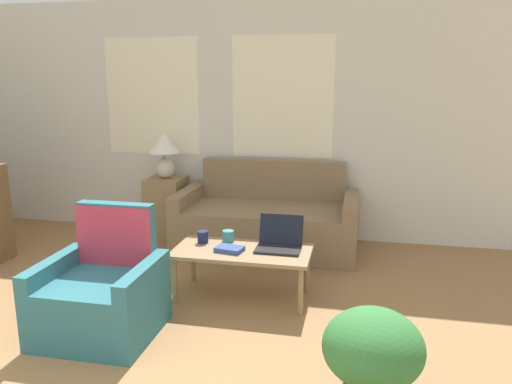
% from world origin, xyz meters
% --- Properties ---
extents(wall_back, '(6.98, 0.06, 2.60)m').
position_xyz_m(wall_back, '(-0.00, 4.08, 1.31)').
color(wall_back, silver).
rests_on(wall_back, ground_plane).
extents(couch, '(1.85, 0.89, 0.89)m').
position_xyz_m(couch, '(0.59, 3.61, 0.28)').
color(couch, '#846B4C').
rests_on(couch, ground_plane).
extents(armchair, '(0.77, 0.71, 0.87)m').
position_xyz_m(armchair, '(-0.21, 1.62, 0.26)').
color(armchair, '#2D6B75').
rests_on(armchair, ground_plane).
extents(side_table, '(0.40, 0.40, 0.67)m').
position_xyz_m(side_table, '(-0.60, 3.77, 0.34)').
color(side_table, '#937551').
rests_on(side_table, ground_plane).
extents(table_lamp, '(0.35, 0.35, 0.50)m').
position_xyz_m(table_lamp, '(-0.60, 3.77, 0.98)').
color(table_lamp, beige).
rests_on(table_lamp, side_table).
extents(coffee_table, '(1.10, 0.55, 0.41)m').
position_xyz_m(coffee_table, '(0.62, 2.35, 0.37)').
color(coffee_table, '#8E704C').
rests_on(coffee_table, ground_plane).
extents(laptop, '(0.36, 0.31, 0.25)m').
position_xyz_m(laptop, '(0.90, 2.45, 0.47)').
color(laptop, black).
rests_on(laptop, coffee_table).
extents(cup_navy, '(0.09, 0.09, 0.10)m').
position_xyz_m(cup_navy, '(0.25, 2.46, 0.46)').
color(cup_navy, '#191E4C').
rests_on(cup_navy, coffee_table).
extents(cup_yellow, '(0.10, 0.10, 0.10)m').
position_xyz_m(cup_yellow, '(0.45, 2.53, 0.46)').
color(cup_yellow, teal).
rests_on(cup_yellow, coffee_table).
extents(book_red, '(0.24, 0.18, 0.04)m').
position_xyz_m(book_red, '(0.52, 2.30, 0.43)').
color(book_red, '#334C8E').
rests_on(book_red, coffee_table).
extents(potted_plant, '(0.51, 0.51, 0.62)m').
position_xyz_m(potted_plant, '(1.61, 1.00, 0.38)').
color(potted_plant, '#4C4C4C').
rests_on(potted_plant, ground_plane).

